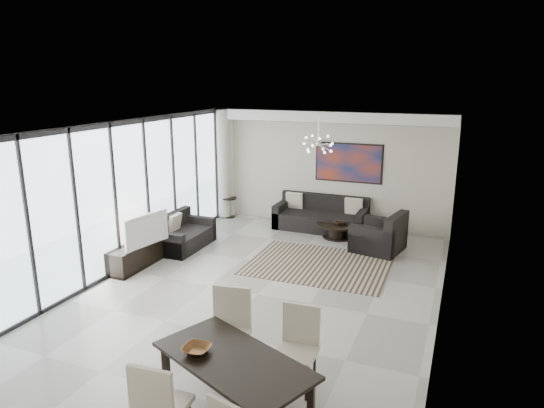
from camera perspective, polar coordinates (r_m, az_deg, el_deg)
The scene contains 19 objects.
room_shell at distance 7.97m, azimuth 1.27°, elevation -1.64°, with size 6.00×9.00×2.90m.
window_wall at distance 9.61m, azimuth -17.56°, elevation 0.62°, with size 0.37×8.95×2.90m.
soffit at distance 11.92m, azimuth 6.64°, elevation 10.17°, with size 5.98×0.40×0.26m, color white.
painting at distance 12.10m, azimuth 8.99°, elevation 4.81°, with size 1.68×0.04×0.98m, color #A63817.
chandelier at distance 10.16m, azimuth 5.48°, elevation 7.04°, with size 0.66×0.66×0.71m.
rug at distance 9.95m, azimuth 5.55°, elevation -7.11°, with size 2.79×2.14×0.01m, color black.
coffee_table at distance 11.58m, azimuth 7.67°, elevation -3.01°, with size 0.99×0.99×0.35m.
bowl_coffee at distance 11.46m, azimuth 7.90°, elevation -2.23°, with size 0.24×0.24×0.07m, color brown.
sofa_main at distance 12.17m, azimuth 5.79°, elevation -1.67°, with size 2.26×0.93×0.82m.
loveseat at distance 11.01m, azimuth -10.54°, elevation -3.76°, with size 0.84×1.49×0.75m.
armchair at distance 10.87m, azimuth 12.60°, elevation -3.88°, with size 1.16×1.21×0.87m.
side_table at distance 13.14m, azimuth -5.05°, elevation 0.01°, with size 0.40×0.40×0.55m.
tv_console at distance 10.16m, azimuth -15.37°, elevation -5.70°, with size 0.43×1.54×0.48m, color black.
television at distance 9.87m, azimuth -14.97°, elevation -2.89°, with size 1.09×0.14×0.63m, color gray.
dining_table at distance 5.54m, azimuth -4.52°, elevation -18.43°, with size 2.02×1.56×0.76m.
dining_chair_sw at distance 5.27m, azimuth -13.32°, elevation -21.71°, with size 0.51×0.51×1.04m.
dining_chair_nw at distance 6.42m, azimuth -5.01°, elevation -13.83°, with size 0.57×0.57×1.10m.
dining_chair_ne at distance 6.13m, azimuth 3.15°, elevation -15.75°, with size 0.49×0.49×1.03m.
bowl_dining at distance 5.62m, azimuth -8.84°, elevation -16.54°, with size 0.31×0.31×0.08m, color brown.
Camera 1 is at (3.16, -7.16, 3.70)m, focal length 32.00 mm.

